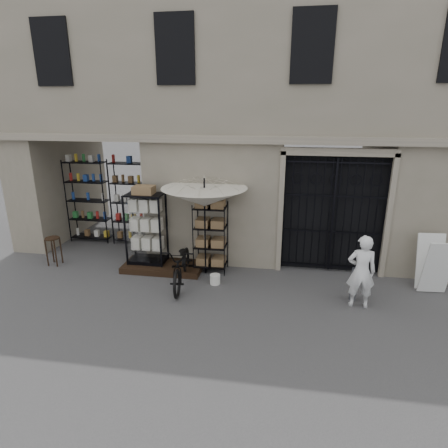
% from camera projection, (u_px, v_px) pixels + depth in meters
% --- Properties ---
extents(ground, '(80.00, 80.00, 0.00)m').
position_uv_depth(ground, '(251.00, 308.00, 7.75)').
color(ground, black).
rests_on(ground, ground).
extents(main_building, '(14.00, 4.00, 9.00)m').
position_uv_depth(main_building, '(268.00, 86.00, 10.14)').
color(main_building, gray).
rests_on(main_building, ground).
extents(shop_recess, '(3.00, 1.70, 3.00)m').
position_uv_depth(shop_recess, '(103.00, 198.00, 10.61)').
color(shop_recess, black).
rests_on(shop_recess, ground).
extents(shop_shelving, '(2.70, 0.50, 2.50)m').
position_uv_depth(shop_shelving, '(110.00, 202.00, 11.17)').
color(shop_shelving, black).
rests_on(shop_shelving, ground).
extents(iron_gate, '(2.50, 0.21, 3.00)m').
position_uv_depth(iron_gate, '(332.00, 213.00, 9.17)').
color(iron_gate, black).
rests_on(iron_gate, ground).
extents(step_platform, '(2.00, 0.90, 0.15)m').
position_uv_depth(step_platform, '(163.00, 267.00, 9.55)').
color(step_platform, black).
rests_on(step_platform, ground).
extents(display_cabinet, '(1.02, 0.79, 1.94)m').
position_uv_depth(display_cabinet, '(147.00, 232.00, 9.42)').
color(display_cabinet, black).
rests_on(display_cabinet, step_platform).
extents(wire_rack, '(0.84, 0.65, 1.76)m').
position_uv_depth(wire_rack, '(211.00, 238.00, 9.27)').
color(wire_rack, black).
rests_on(wire_rack, ground).
extents(market_umbrella, '(2.04, 2.07, 2.88)m').
position_uv_depth(market_umbrella, '(204.00, 192.00, 8.74)').
color(market_umbrella, black).
rests_on(market_umbrella, ground).
extents(white_bucket, '(0.28, 0.28, 0.23)m').
position_uv_depth(white_bucket, '(215.00, 279.00, 8.77)').
color(white_bucket, silver).
rests_on(white_bucket, ground).
extents(bicycle, '(0.77, 1.08, 1.93)m').
position_uv_depth(bicycle, '(183.00, 284.00, 8.79)').
color(bicycle, black).
rests_on(bicycle, ground).
extents(wooden_stool, '(0.45, 0.45, 0.75)m').
position_uv_depth(wooden_stool, '(54.00, 250.00, 9.76)').
color(wooden_stool, black).
rests_on(wooden_stool, ground).
extents(steel_bollard, '(0.16, 0.16, 0.74)m').
position_uv_depth(steel_bollard, '(354.00, 284.00, 7.98)').
color(steel_bollard, slate).
rests_on(steel_bollard, ground).
extents(shopkeeper, '(0.59, 1.57, 0.37)m').
position_uv_depth(shopkeeper, '(357.00, 306.00, 7.85)').
color(shopkeeper, silver).
rests_on(shopkeeper, ground).
extents(easel_sign, '(0.64, 0.72, 1.25)m').
position_uv_depth(easel_sign, '(434.00, 265.00, 8.27)').
color(easel_sign, silver).
rests_on(easel_sign, ground).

